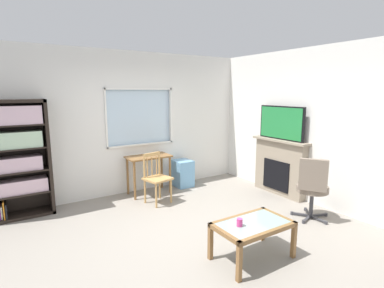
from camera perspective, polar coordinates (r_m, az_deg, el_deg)
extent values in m
cube|color=gray|center=(4.38, -0.38, -16.97)|extent=(5.91, 5.42, 0.02)
cube|color=silver|center=(6.08, -11.59, -4.61)|extent=(4.91, 0.12, 0.92)
cube|color=silver|center=(5.90, -12.27, 13.83)|extent=(4.91, 0.12, 0.69)
cube|color=silver|center=(5.56, -26.23, 3.90)|extent=(1.98, 0.12, 1.12)
cube|color=silver|center=(6.68, 1.61, 5.80)|extent=(1.58, 0.12, 1.12)
cube|color=silver|center=(5.99, -10.18, 5.15)|extent=(1.36, 0.02, 1.12)
cube|color=white|center=(5.99, -9.76, -0.10)|extent=(1.42, 0.06, 0.03)
cube|color=white|center=(5.90, -10.08, 10.39)|extent=(1.42, 0.06, 0.03)
cube|color=white|center=(5.70, -16.24, 4.66)|extent=(0.03, 0.06, 1.12)
cube|color=white|center=(6.22, -4.13, 5.46)|extent=(0.03, 0.06, 1.12)
cube|color=silver|center=(5.69, 21.61, 3.18)|extent=(0.12, 4.62, 2.73)
cube|color=black|center=(5.39, -25.89, -2.17)|extent=(0.05, 0.38, 1.86)
cube|color=black|center=(5.26, -31.27, 7.07)|extent=(0.90, 0.38, 0.05)
cube|color=black|center=(5.61, -29.55, -11.69)|extent=(0.90, 0.38, 0.05)
cube|color=black|center=(5.54, -30.48, -2.25)|extent=(0.90, 0.02, 1.86)
cube|color=black|center=(5.49, -29.88, -8.16)|extent=(0.85, 0.36, 0.02)
cube|color=black|center=(5.40, -30.22, -4.49)|extent=(0.85, 0.36, 0.02)
cube|color=black|center=(5.33, -30.56, -0.71)|extent=(0.85, 0.36, 0.02)
cube|color=black|center=(5.28, -30.91, 3.16)|extent=(0.85, 0.36, 0.02)
cube|color=beige|center=(5.45, -29.88, -6.99)|extent=(0.73, 0.27, 0.21)
cube|color=beige|center=(5.36, -30.35, -3.26)|extent=(0.65, 0.27, 0.22)
cube|color=#B7D6B2|center=(5.30, -30.84, 0.72)|extent=(0.73, 0.30, 0.25)
cube|color=beige|center=(5.26, -31.19, 4.78)|extent=(0.77, 0.32, 0.28)
cube|color=white|center=(5.55, -32.75, -10.85)|extent=(0.02, 0.22, 0.20)
cube|color=orange|center=(5.54, -32.46, -10.44)|extent=(0.02, 0.28, 0.28)
cube|color=black|center=(5.54, -32.14, -10.63)|extent=(0.02, 0.28, 0.23)
cube|color=brown|center=(5.78, -8.36, -2.42)|extent=(0.84, 0.46, 0.03)
cylinder|color=brown|center=(5.58, -10.96, -6.97)|extent=(0.04, 0.04, 0.72)
cylinder|color=brown|center=(5.87, -4.24, -5.93)|extent=(0.04, 0.04, 0.72)
cylinder|color=brown|center=(5.90, -12.27, -6.07)|extent=(0.04, 0.04, 0.72)
cylinder|color=brown|center=(6.18, -5.83, -5.14)|extent=(0.04, 0.04, 0.72)
cube|color=tan|center=(5.34, -6.60, -6.64)|extent=(0.50, 0.48, 0.04)
cylinder|color=tan|center=(5.19, -6.90, -9.86)|extent=(0.04, 0.04, 0.43)
cylinder|color=tan|center=(5.40, -4.04, -9.02)|extent=(0.04, 0.04, 0.43)
cylinder|color=tan|center=(5.43, -9.03, -8.99)|extent=(0.04, 0.04, 0.43)
cylinder|color=tan|center=(5.63, -6.22, -8.24)|extent=(0.04, 0.04, 0.43)
cylinder|color=tan|center=(5.30, -9.17, -4.30)|extent=(0.04, 0.04, 0.45)
cylinder|color=tan|center=(5.50, -6.31, -3.70)|extent=(0.04, 0.04, 0.45)
cube|color=tan|center=(5.36, -7.76, -1.97)|extent=(0.36, 0.12, 0.06)
cylinder|color=tan|center=(5.35, -8.60, -4.50)|extent=(0.02, 0.02, 0.35)
cylinder|color=tan|center=(5.41, -7.71, -4.31)|extent=(0.02, 0.02, 0.35)
cylinder|color=tan|center=(5.47, -6.84, -4.12)|extent=(0.02, 0.02, 0.35)
cube|color=#72ADDB|center=(6.29, -1.80, -5.63)|extent=(0.35, 0.40, 0.55)
cube|color=gray|center=(6.01, 16.51, -4.39)|extent=(0.18, 1.12, 1.04)
cube|color=black|center=(5.98, 15.84, -5.78)|extent=(0.03, 0.61, 0.57)
cube|color=gray|center=(5.89, 16.64, 0.67)|extent=(0.26, 1.22, 0.04)
cube|color=black|center=(5.85, 16.81, 3.92)|extent=(0.05, 1.01, 0.63)
cube|color=#237F3D|center=(5.83, 16.62, 3.90)|extent=(0.01, 0.96, 0.58)
cylinder|color=#7A6B5B|center=(5.05, 22.15, -7.96)|extent=(0.48, 0.48, 0.09)
cube|color=#7A6B5B|center=(4.76, 22.29, -5.54)|extent=(0.29, 0.38, 0.48)
cylinder|color=#38383D|center=(5.13, 21.97, -10.52)|extent=(0.06, 0.06, 0.42)
cube|color=#38383D|center=(5.21, 20.24, -12.57)|extent=(0.19, 0.25, 0.03)
cylinder|color=#38383D|center=(5.22, 18.66, -12.49)|extent=(0.05, 0.05, 0.05)
cube|color=#38383D|center=(5.08, 21.25, -13.21)|extent=(0.28, 0.11, 0.03)
cylinder|color=#38383D|center=(4.96, 20.66, -13.81)|extent=(0.05, 0.05, 0.05)
cube|color=#38383D|center=(5.13, 23.07, -13.12)|extent=(0.05, 0.28, 0.03)
cylinder|color=#38383D|center=(5.06, 24.37, -13.62)|extent=(0.05, 0.05, 0.05)
cube|color=#38383D|center=(5.28, 23.10, -12.44)|extent=(0.28, 0.13, 0.03)
cylinder|color=#38383D|center=(5.36, 24.35, -12.25)|extent=(0.05, 0.05, 0.05)
cube|color=#38383D|center=(5.33, 21.39, -12.12)|extent=(0.20, 0.24, 0.03)
cylinder|color=#38383D|center=(5.46, 20.99, -11.62)|extent=(0.05, 0.05, 0.05)
cube|color=#8C9E99|center=(3.69, 11.64, -14.71)|extent=(0.81, 0.46, 0.02)
cube|color=brown|center=(3.54, 14.62, -16.24)|extent=(0.91, 0.05, 0.05)
cube|color=brown|center=(3.87, 8.93, -13.69)|extent=(0.91, 0.05, 0.05)
cube|color=brown|center=(3.44, 6.22, -16.80)|extent=(0.05, 0.56, 0.05)
cube|color=brown|center=(3.99, 16.22, -13.21)|extent=(0.05, 0.56, 0.05)
cube|color=brown|center=(3.38, 9.05, -21.80)|extent=(0.05, 0.05, 0.41)
cube|color=brown|center=(3.94, 18.95, -17.33)|extent=(0.05, 0.05, 0.41)
cube|color=brown|center=(3.72, 3.56, -18.49)|extent=(0.05, 0.05, 0.41)
cube|color=brown|center=(4.24, 13.39, -15.03)|extent=(0.05, 0.05, 0.41)
cylinder|color=#DB3D84|center=(3.56, 9.13, -14.63)|extent=(0.07, 0.07, 0.09)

